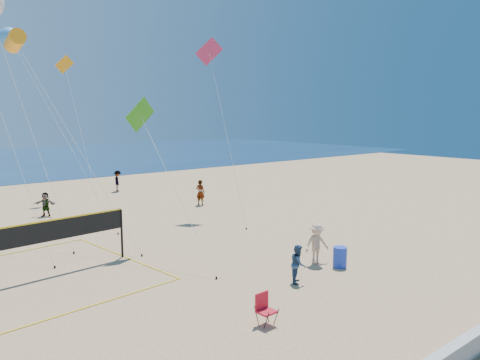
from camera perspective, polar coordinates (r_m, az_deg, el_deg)
bystander_a at (r=18.07m, az=7.11°, el=-10.10°), size 0.90×0.88×1.46m
bystander_b at (r=20.32m, az=9.34°, el=-7.66°), size 1.26×0.91×1.75m
far_person_1 at (r=31.64m, az=-22.63°, el=-2.75°), size 1.33×1.30×1.52m
far_person_2 at (r=32.90m, az=-4.85°, el=-1.53°), size 0.67×0.77×1.78m
far_person_4 at (r=39.87m, az=-14.68°, el=-0.12°), size 1.04×1.28×1.73m
camp_chair at (r=14.67m, az=2.98°, el=-15.21°), size 0.55×0.67×1.08m
trash_barrel at (r=20.19m, az=12.08°, el=-9.17°), size 0.73×0.73×0.85m
volleyball_net at (r=19.76m, az=-24.46°, el=-6.86°), size 9.09×8.96×2.22m
kite_2 at (r=26.64m, az=-25.72°, el=15.00°), size 3.45×8.10×10.46m
kite_4 at (r=22.17m, az=-11.71°, el=7.01°), size 1.67×6.11×7.15m
kite_5 at (r=30.29m, az=-3.58°, el=14.42°), size 2.27×5.84×11.14m
kite_7 at (r=33.17m, az=-26.26°, el=15.28°), size 3.31×9.95×11.62m
kite_9 at (r=36.93m, az=-20.33°, el=11.90°), size 1.57×7.61×10.66m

